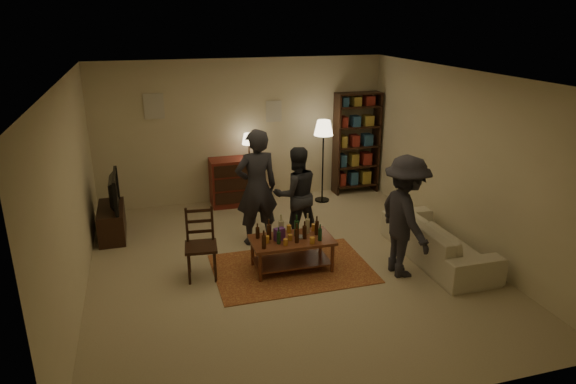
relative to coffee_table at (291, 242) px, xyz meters
name	(u,v)px	position (x,y,z in m)	size (l,w,h in m)	color
floor	(287,265)	(-0.02, 0.12, -0.42)	(6.00, 6.00, 0.00)	#C6B793
room_shell	(208,109)	(-0.67, 3.10, 1.40)	(6.00, 6.00, 6.00)	beige
rug	(292,268)	(0.01, 0.00, -0.41)	(2.20, 1.50, 0.01)	maroon
coffee_table	(291,242)	(0.00, 0.00, 0.00)	(1.16, 0.64, 0.81)	brown
dining_chair	(201,241)	(-1.24, 0.18, 0.11)	(0.47, 0.47, 0.99)	#311D10
tv_stand	(111,214)	(-2.47, 1.92, -0.03)	(0.40, 1.00, 1.06)	#311D10
dresser	(237,180)	(-0.22, 2.83, 0.06)	(1.00, 0.50, 1.36)	maroon
bookshelf	(356,142)	(2.22, 2.90, 0.62)	(0.90, 0.34, 2.02)	#311D10
floor_lamp	(323,133)	(1.39, 2.55, 0.92)	(0.36, 0.36, 1.59)	black
sofa	(438,240)	(2.18, -0.28, -0.11)	(2.08, 0.81, 0.61)	beige
person_left	(257,188)	(-0.25, 1.02, 0.51)	(0.67, 0.44, 1.84)	#27272F
person_right	(296,194)	(0.37, 0.99, 0.35)	(0.74, 0.58, 1.53)	#27292F
person_by_sofa	(405,217)	(1.45, -0.55, 0.44)	(1.10, 0.63, 1.70)	#28262E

